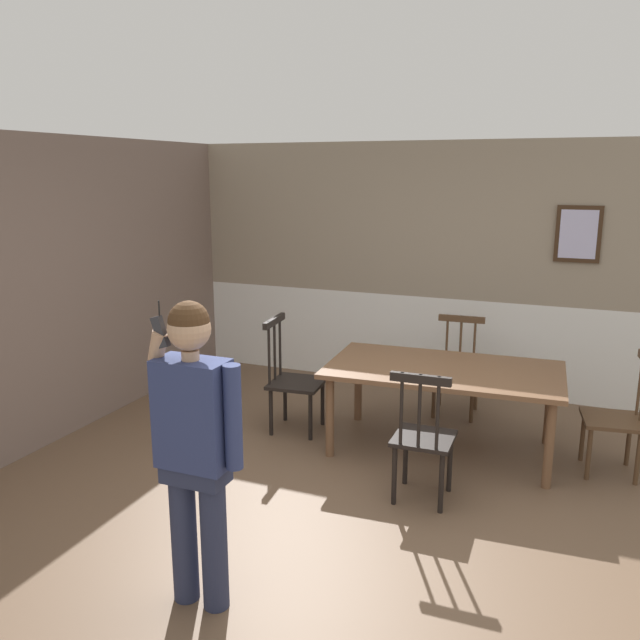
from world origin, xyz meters
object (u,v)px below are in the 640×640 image
at_px(dining_table, 444,376).
at_px(chair_at_table_head, 457,368).
at_px(chair_near_window, 293,379).
at_px(chair_opposite_corner, 618,417).
at_px(person_figure, 195,438).
at_px(chair_by_doorway, 423,438).

distance_m(dining_table, chair_at_table_head, 0.94).
relative_size(chair_near_window, chair_opposite_corner, 1.08).
bearing_deg(chair_near_window, dining_table, 87.87).
bearing_deg(chair_at_table_head, person_figure, 75.14).
height_order(chair_at_table_head, person_figure, person_figure).
relative_size(dining_table, chair_at_table_head, 2.10).
distance_m(chair_at_table_head, chair_opposite_corner, 1.62).
height_order(dining_table, chair_near_window, chair_near_window).
bearing_deg(dining_table, person_figure, -107.72).
bearing_deg(chair_opposite_corner, chair_by_doorway, 119.67).
bearing_deg(chair_by_doorway, chair_opposite_corner, 36.38).
distance_m(chair_near_window, chair_by_doorway, 1.62).
distance_m(chair_near_window, chair_at_table_head, 1.62).
relative_size(chair_by_doorway, person_figure, 0.59).
bearing_deg(chair_at_table_head, chair_by_doorway, 90.51).
distance_m(chair_near_window, person_figure, 2.50).
height_order(chair_by_doorway, chair_at_table_head, chair_by_doorway).
xyz_separation_m(chair_at_table_head, chair_opposite_corner, (1.38, -0.84, 0.01)).
bearing_deg(chair_opposite_corner, person_figure, 132.33).
relative_size(dining_table, chair_by_doorway, 1.98).
relative_size(chair_near_window, chair_at_table_head, 1.11).
height_order(chair_by_doorway, person_figure, person_figure).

